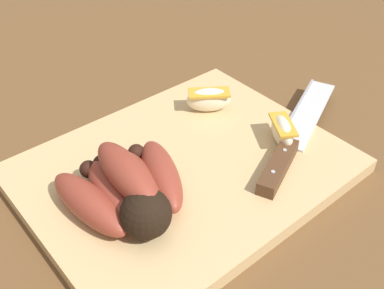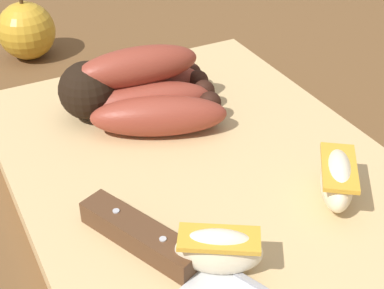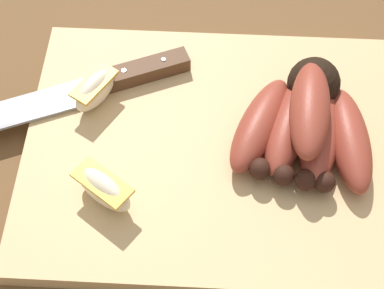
{
  "view_description": "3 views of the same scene",
  "coord_description": "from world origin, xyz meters",
  "px_view_note": "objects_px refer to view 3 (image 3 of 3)",
  "views": [
    {
      "loc": [
        0.28,
        0.32,
        0.4
      ],
      "look_at": [
        0.0,
        -0.01,
        0.05
      ],
      "focal_mm": 42.63,
      "sensor_mm": 36.0,
      "label": 1
    },
    {
      "loc": [
        -0.35,
        0.17,
        0.31
      ],
      "look_at": [
        -0.01,
        0.0,
        0.05
      ],
      "focal_mm": 53.63,
      "sensor_mm": 36.0,
      "label": 2
    },
    {
      "loc": [
        0.01,
        -0.36,
        0.54
      ],
      "look_at": [
        -0.01,
        -0.03,
        0.04
      ],
      "focal_mm": 57.11,
      "sensor_mm": 36.0,
      "label": 3
    }
  ],
  "objects_px": {
    "chefs_knife": "(102,84)",
    "banana_bunch": "(306,121)",
    "apple_wedge_middle": "(95,90)",
    "apple_wedge_near": "(104,188)"
  },
  "relations": [
    {
      "from": "chefs_knife",
      "to": "banana_bunch",
      "type": "bearing_deg",
      "value": -13.18
    },
    {
      "from": "banana_bunch",
      "to": "apple_wedge_middle",
      "type": "height_order",
      "value": "banana_bunch"
    },
    {
      "from": "banana_bunch",
      "to": "chefs_knife",
      "type": "xyz_separation_m",
      "value": [
        -0.21,
        0.05,
        -0.02
      ]
    },
    {
      "from": "apple_wedge_near",
      "to": "apple_wedge_middle",
      "type": "bearing_deg",
      "value": 101.67
    },
    {
      "from": "chefs_knife",
      "to": "apple_wedge_near",
      "type": "bearing_deg",
      "value": -81.18
    },
    {
      "from": "apple_wedge_near",
      "to": "chefs_knife",
      "type": "bearing_deg",
      "value": 98.82
    },
    {
      "from": "apple_wedge_near",
      "to": "apple_wedge_middle",
      "type": "xyz_separation_m",
      "value": [
        -0.02,
        0.12,
        -0.0
      ]
    },
    {
      "from": "apple_wedge_middle",
      "to": "banana_bunch",
      "type": "bearing_deg",
      "value": -8.59
    },
    {
      "from": "apple_wedge_middle",
      "to": "apple_wedge_near",
      "type": "bearing_deg",
      "value": -78.33
    },
    {
      "from": "banana_bunch",
      "to": "chefs_knife",
      "type": "bearing_deg",
      "value": 166.82
    }
  ]
}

